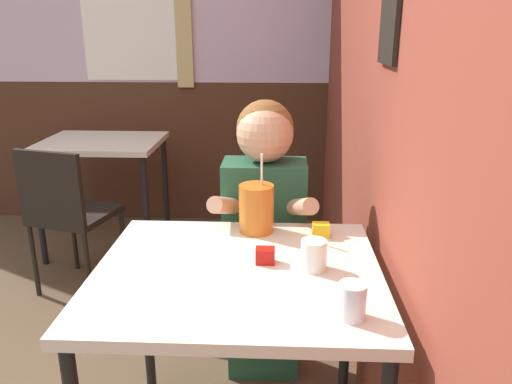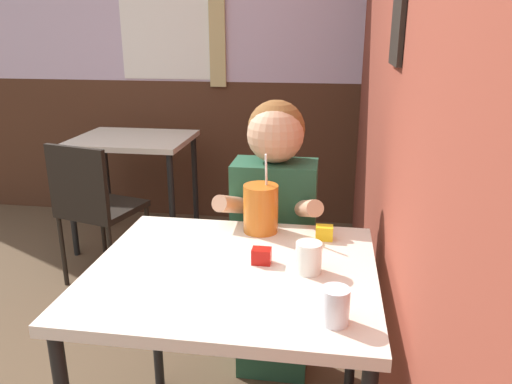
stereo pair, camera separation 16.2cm
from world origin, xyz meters
The scene contains 11 objects.
brick_wall_right centered at (1.27, 1.39, 1.35)m, with size 0.08×4.78×2.70m.
back_wall centered at (-0.01, 2.81, 1.36)m, with size 5.49×0.09×2.70m.
main_table centered at (0.76, 0.36, 0.70)m, with size 0.88×0.78×0.78m.
background_table centered at (-0.31, 2.19, 0.68)m, with size 0.78×0.64×0.78m.
chair_near_window centered at (-0.31, 1.56, 0.52)m, with size 0.49×0.49×0.88m.
person_seated centered at (0.82, 0.92, 0.67)m, with size 0.42×0.42×1.22m.
cocktail_pitcher centered at (0.80, 0.67, 0.87)m, with size 0.13×0.13×0.29m.
glass_near_pitcher centered at (1.07, 0.10, 0.83)m, with size 0.07×0.07×0.10m.
glass_center centered at (0.99, 0.37, 0.83)m, with size 0.08×0.08×0.10m.
condiment_ketchup centered at (0.84, 0.41, 0.80)m, with size 0.06×0.04×0.05m.
condiment_mustard centered at (1.03, 0.63, 0.80)m, with size 0.06×0.04×0.05m.
Camera 2 is at (1.04, -1.01, 1.48)m, focal length 35.00 mm.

